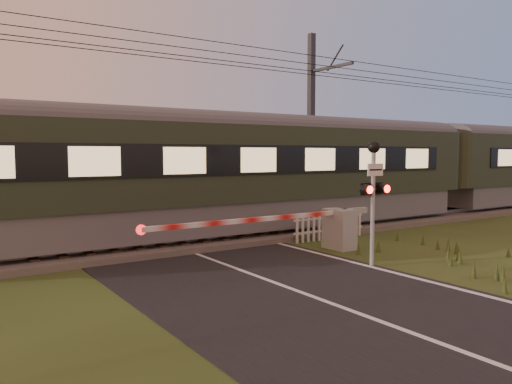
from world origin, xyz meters
TOP-DOWN VIEW (x-y plane):
  - ground at (0.00, 0.00)m, footprint 160.00×160.00m
  - road at (0.02, -0.23)m, footprint 6.00×140.00m
  - track_bed at (0.00, 6.50)m, footprint 140.00×3.40m
  - overhead_wires at (0.00, 6.50)m, footprint 120.00×0.62m
  - train at (12.40, 6.50)m, footprint 39.67×2.74m
  - boom_gate at (3.42, 3.28)m, footprint 7.00×0.88m
  - crossing_signal at (2.89, 1.23)m, footprint 0.77×0.34m
  - picket_fence at (4.58, 4.60)m, footprint 2.84×0.07m
  - catenary_mast at (7.31, 8.73)m, footprint 0.24×2.47m

SIDE VIEW (x-z plane):
  - ground at x=0.00m, z-range 0.00..0.00m
  - road at x=0.02m, z-range 0.00..0.03m
  - track_bed at x=0.00m, z-range -0.13..0.26m
  - picket_fence at x=4.58m, z-range 0.01..0.90m
  - boom_gate at x=3.42m, z-range 0.06..1.22m
  - crossing_signal at x=2.89m, z-range 0.56..3.57m
  - train at x=12.40m, z-range 0.29..3.98m
  - catenary_mast at x=7.31m, z-range 0.14..7.68m
  - overhead_wires at x=0.00m, z-range 5.41..6.04m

